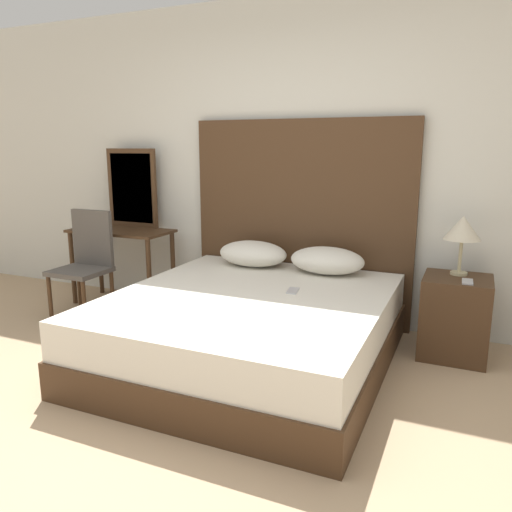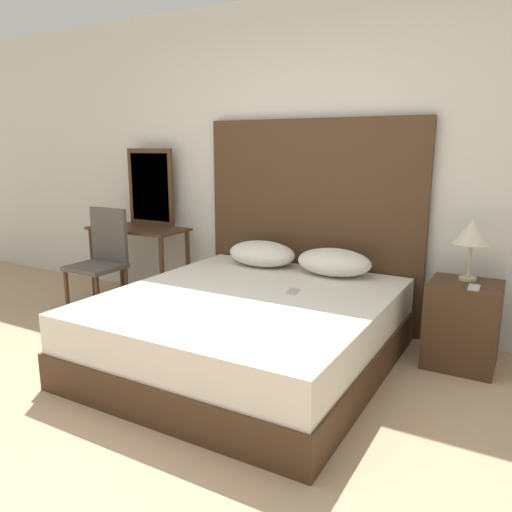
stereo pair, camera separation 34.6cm
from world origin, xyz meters
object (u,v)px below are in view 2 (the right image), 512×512
Objects in this scene: phone_on_nightstand at (474,288)px; table_lamp at (472,233)px; phone_on_bed at (293,292)px; vanity_desk at (139,241)px; bed at (249,329)px; chair at (102,255)px; nightstand at (462,324)px.

table_lamp is at bearing 107.65° from phone_on_nightstand.
phone_on_bed is 1.19m from phone_on_nightstand.
vanity_desk is (-2.98, -0.04, -0.33)m from table_lamp.
vanity_desk reaches higher than bed.
chair reaches higher than vanity_desk.
phone_on_nightstand is 3.08m from chair.
phone_on_bed is 2.00m from vanity_desk.
phone_on_nightstand is at bearing 19.30° from phone_on_bed.
phone_on_bed is (0.24, 0.19, 0.26)m from bed.
table_lamp reaches higher than phone_on_nightstand.
table_lamp reaches higher than bed.
table_lamp reaches higher than phone_on_bed.
chair is (-3.00, -0.40, 0.24)m from nightstand.
phone_on_nightstand is 0.16× the size of vanity_desk.
chair is (-1.70, 0.29, 0.29)m from bed.
table_lamp is 3.06m from chair.
nightstand is 1.38× the size of table_lamp.
phone_on_bed is at bearing -2.87° from chair.
phone_on_nightstand is (1.12, 0.39, 0.09)m from phone_on_bed.
vanity_desk is (-3.04, 0.16, 0.00)m from phone_on_nightstand.
phone_on_bed is 0.17× the size of vanity_desk.
table_lamp reaches higher than nightstand.
nightstand is (1.06, 0.50, -0.21)m from phone_on_bed.
chair reaches higher than phone_on_nightstand.
phone_on_bed reaches higher than bed.
table_lamp is (-0.00, 0.09, 0.62)m from nightstand.
vanity_desk is at bearing 87.12° from chair.
phone_on_nightstand reaches higher than bed.
chair is at bearing -92.88° from vanity_desk.
nightstand reaches higher than phone_on_bed.
vanity_desk is (-2.98, 0.05, 0.30)m from nightstand.
table_lamp is 0.45× the size of chair.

